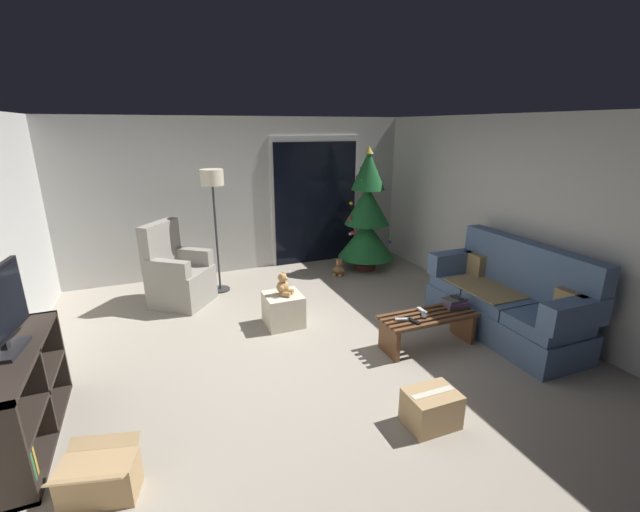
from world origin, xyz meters
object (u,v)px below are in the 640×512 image
object	(u,v)px
remote_graphite	(424,315)
floor_lamp	(213,190)
teddy_bear_honey	(283,285)
media_shelf	(13,406)
remote_white	(422,310)
cardboard_box_taped_mid_floor	(431,408)
teddy_bear_chestnut_by_tree	(339,269)
remote_black	(414,321)
christmas_tree	(367,217)
cardboard_box_open_near_shelf	(99,479)
armchair	(178,276)
cell_phone	(457,297)
ottoman	(283,310)
remote_silver	(402,319)
couch	(507,300)
book_stack	(455,302)
coffee_table	(428,325)

from	to	relation	value
remote_graphite	floor_lamp	world-z (taller)	floor_lamp
teddy_bear_honey	media_shelf	bearing A→B (deg)	-153.84
remote_white	cardboard_box_taped_mid_floor	world-z (taller)	remote_white
cardboard_box_taped_mid_floor	teddy_bear_chestnut_by_tree	bearing A→B (deg)	77.26
remote_black	teddy_bear_chestnut_by_tree	distance (m)	2.57
christmas_tree	floor_lamp	size ratio (longest dim) A/B	1.15
cardboard_box_open_near_shelf	teddy_bear_honey	bearing A→B (deg)	45.91
christmas_tree	cardboard_box_taped_mid_floor	size ratio (longest dim) A/B	4.89
armchair	cardboard_box_taped_mid_floor	bearing A→B (deg)	-63.07
teddy_bear_chestnut_by_tree	remote_white	bearing A→B (deg)	-91.70
armchair	teddy_bear_chestnut_by_tree	size ratio (longest dim) A/B	3.96
remote_black	cell_phone	xyz separation A→B (m)	(0.67, 0.15, 0.10)
cell_phone	teddy_bear_chestnut_by_tree	distance (m)	2.45
remote_black	media_shelf	xyz separation A→B (m)	(-3.53, -0.02, -0.02)
remote_black	teddy_bear_honey	bearing A→B (deg)	-65.14
teddy_bear_honey	ottoman	bearing A→B (deg)	140.01
cell_phone	teddy_bear_chestnut_by_tree	world-z (taller)	cell_phone
ottoman	cardboard_box_open_near_shelf	xyz separation A→B (m)	(-1.87, -1.94, -0.05)
remote_silver	floor_lamp	xyz separation A→B (m)	(-1.51, 2.55, 1.11)
couch	cell_phone	world-z (taller)	couch
remote_black	ottoman	bearing A→B (deg)	-65.08
couch	armchair	world-z (taller)	armchair
couch	remote_graphite	distance (m)	1.14
remote_graphite	armchair	world-z (taller)	armchair
floor_lamp	cardboard_box_open_near_shelf	bearing A→B (deg)	-111.49
floor_lamp	ottoman	size ratio (longest dim) A/B	4.05
christmas_tree	couch	bearing A→B (deg)	-80.41
book_stack	ottoman	distance (m)	2.02
cardboard_box_taped_mid_floor	remote_silver	bearing A→B (deg)	69.47
remote_silver	cardboard_box_open_near_shelf	bearing A→B (deg)	124.71
armchair	teddy_bear_chestnut_by_tree	world-z (taller)	armchair
book_stack	cardboard_box_taped_mid_floor	xyz separation A→B (m)	(-1.14, -1.13, -0.29)
floor_lamp	media_shelf	xyz separation A→B (m)	(-1.93, -2.66, -1.13)
teddy_bear_chestnut_by_tree	armchair	bearing A→B (deg)	-176.27
cell_phone	christmas_tree	bearing A→B (deg)	76.53
remote_white	cell_phone	bearing A→B (deg)	-2.72
cardboard_box_taped_mid_floor	cardboard_box_open_near_shelf	bearing A→B (deg)	174.41
media_shelf	teddy_bear_honey	distance (m)	2.76
cardboard_box_open_near_shelf	book_stack	bearing A→B (deg)	14.02
book_stack	cell_phone	bearing A→B (deg)	-2.37
cell_phone	teddy_bear_honey	size ratio (longest dim) A/B	0.50
remote_white	remote_graphite	distance (m)	0.12
remote_black	teddy_bear_chestnut_by_tree	world-z (taller)	remote_black
christmas_tree	teddy_bear_honey	xyz separation A→B (m)	(-1.92, -1.49, -0.39)
coffee_table	christmas_tree	size ratio (longest dim) A/B	0.54
couch	floor_lamp	bearing A→B (deg)	138.27
book_stack	cell_phone	xyz separation A→B (m)	(0.02, -0.00, 0.06)
teddy_bear_honey	couch	bearing A→B (deg)	-26.12
coffee_table	cardboard_box_open_near_shelf	distance (m)	3.30
coffee_table	media_shelf	distance (m)	3.79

